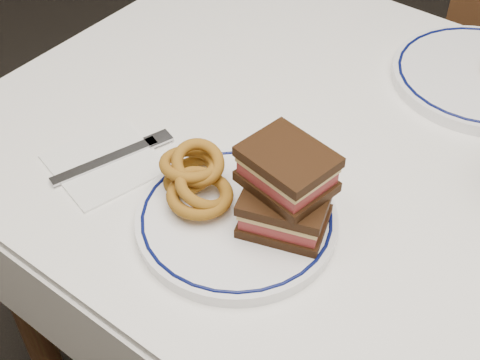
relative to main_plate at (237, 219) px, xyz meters
The scene contains 6 objects.
dining_table 0.27m from the main_plate, 62.83° to the left, with size 1.27×0.87×0.75m.
main_plate is the anchor object (origin of this frame).
reuben_sandwich 0.09m from the main_plate, 30.67° to the left, with size 0.13×0.12×0.11m.
onion_rings_main 0.08m from the main_plate, behind, with size 0.13×0.11×0.08m.
ketchup_ramekin 0.10m from the main_plate, 100.37° to the left, with size 0.06×0.06×0.03m.
napkin_fork 0.22m from the main_plate, behind, with size 0.17×0.19×0.01m.
Camera 1 is at (0.25, -0.69, 1.41)m, focal length 50.00 mm.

